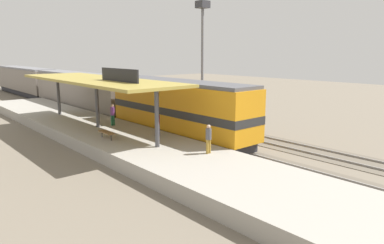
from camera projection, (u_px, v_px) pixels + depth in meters
The scene contains 14 objects.
ground_plane at pixel (165, 127), 32.28m from camera, with size 120.00×120.00×0.00m, color #706656.
track_near at pixel (147, 129), 30.98m from camera, with size 3.20×110.00×0.16m.
track_far at pixel (187, 123), 33.96m from camera, with size 3.20×110.00×0.16m.
platform at pixel (99, 132), 27.93m from camera, with size 6.00×44.00×0.90m, color #9E998E.
station_canopy at pixel (96, 81), 27.07m from camera, with size 5.20×18.00×4.70m.
platform_bench at pixel (106, 133), 23.87m from camera, with size 0.44×1.70×0.50m.
locomotive at pixel (178, 109), 27.28m from camera, with size 2.93×14.43×4.44m.
passenger_carriage_front at pixel (80, 91), 40.58m from camera, with size 2.90×20.00×4.24m.
passenger_carriage_rear at pixel (25, 81), 55.92m from camera, with size 2.90×20.00×4.24m.
freight_car at pixel (188, 103), 33.40m from camera, with size 2.80×12.00×3.54m.
light_mast at pixel (202, 35), 35.35m from camera, with size 1.10×1.10×11.70m.
person_waiting at pixel (209, 137), 20.33m from camera, with size 0.34×0.34×1.71m.
person_walking at pixel (113, 114), 28.25m from camera, with size 0.34×0.34×1.71m.
person_boarding at pixel (158, 123), 24.66m from camera, with size 0.34×0.34×1.71m.
Camera 1 is at (-16.97, -25.38, 6.67)m, focal length 32.91 mm.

